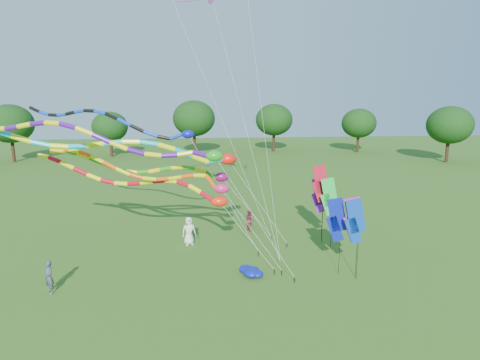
{
  "coord_description": "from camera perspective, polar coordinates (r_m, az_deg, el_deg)",
  "views": [
    {
      "loc": [
        -2.07,
        -17.17,
        9.46
      ],
      "look_at": [
        0.34,
        5.47,
        4.8
      ],
      "focal_mm": 30.0,
      "sensor_mm": 36.0,
      "label": 1
    }
  ],
  "objects": [
    {
      "name": "person_c",
      "position": [
        29.25,
        1.38,
        -5.71
      ],
      "size": [
        0.83,
        0.92,
        1.55
      ],
      "primitive_type": "imported",
      "rotation": [
        0.0,
        0.0,
        1.96
      ],
      "color": "maroon",
      "rests_on": "ground"
    },
    {
      "name": "banner_pole_violet",
      "position": [
        27.45,
        11.22,
        -2.17
      ],
      "size": [
        1.14,
        0.37,
        4.31
      ],
      "rotation": [
        0.0,
        0.0,
        -0.25
      ],
      "color": "black",
      "rests_on": "ground"
    },
    {
      "name": "banner_pole_magenta_b",
      "position": [
        21.86,
        15.89,
        -5.46
      ],
      "size": [
        1.15,
        0.34,
        4.49
      ],
      "rotation": [
        0.0,
        0.0,
        -0.23
      ],
      "color": "black",
      "rests_on": "ground"
    },
    {
      "name": "person_a",
      "position": [
        26.65,
        -7.27,
        -7.19
      ],
      "size": [
        1.03,
        0.81,
        1.86
      ],
      "primitive_type": "imported",
      "rotation": [
        0.0,
        0.0,
        0.26
      ],
      "color": "silver",
      "rests_on": "ground"
    },
    {
      "name": "tree_ring",
      "position": [
        13.2,
        0.89,
        -6.27
      ],
      "size": [
        115.69,
        117.91,
        9.68
      ],
      "color": "#382314",
      "rests_on": "ground"
    },
    {
      "name": "tube_kite_purple",
      "position": [
        20.64,
        -15.51,
        5.0
      ],
      "size": [
        15.04,
        2.74,
        9.0
      ],
      "rotation": [
        0.0,
        0.0,
        -0.16
      ],
      "color": "black",
      "rests_on": "ground"
    },
    {
      "name": "person_b",
      "position": [
        22.31,
        -25.54,
        -12.34
      ],
      "size": [
        0.72,
        0.72,
        1.69
      ],
      "primitive_type": "imported",
      "rotation": [
        0.0,
        0.0,
        -0.8
      ],
      "color": "#3D4555",
      "rests_on": "ground"
    },
    {
      "name": "banner_pole_green",
      "position": [
        25.96,
        12.54,
        -2.34
      ],
      "size": [
        1.15,
        0.31,
        4.61
      ],
      "rotation": [
        0.0,
        0.0,
        -0.2
      ],
      "color": "black",
      "rests_on": "ground"
    },
    {
      "name": "banner_pole_red",
      "position": [
        26.27,
        11.34,
        -0.55
      ],
      "size": [
        1.16,
        0.12,
        5.32
      ],
      "rotation": [
        0.0,
        0.0,
        -0.04
      ],
      "color": "black",
      "rests_on": "ground"
    },
    {
      "name": "tube_kite_orange",
      "position": [
        23.34,
        -12.06,
        0.94
      ],
      "size": [
        13.03,
        5.28,
        7.1
      ],
      "rotation": [
        0.0,
        0.0,
        -0.4
      ],
      "color": "black",
      "rests_on": "ground"
    },
    {
      "name": "banner_pole_blue_b",
      "position": [
        21.69,
        16.03,
        -5.69
      ],
      "size": [
        1.16,
        0.16,
        4.46
      ],
      "rotation": [
        0.0,
        0.0,
        -0.07
      ],
      "color": "black",
      "rests_on": "ground"
    },
    {
      "name": "banner_pole_blue_a",
      "position": [
        22.21,
        13.55,
        -5.55
      ],
      "size": [
        1.14,
        0.38,
        4.31
      ],
      "rotation": [
        0.0,
        0.0,
        -0.27
      ],
      "color": "black",
      "rests_on": "ground"
    },
    {
      "name": "ground",
      "position": [
        19.71,
        0.73,
        -17.11
      ],
      "size": [
        160.0,
        160.0,
        0.0
      ],
      "primitive_type": "plane",
      "color": "#265B18",
      "rests_on": "ground"
    },
    {
      "name": "tube_kite_blue",
      "position": [
        26.12,
        -16.62,
        7.72
      ],
      "size": [
        14.44,
        5.77,
        9.46
      ],
      "rotation": [
        0.0,
        0.0,
        -0.34
      ],
      "color": "black",
      "rests_on": "ground"
    },
    {
      "name": "tube_kite_red",
      "position": [
        23.75,
        -12.66,
        -0.59
      ],
      "size": [
        13.47,
        5.27,
        6.71
      ],
      "rotation": [
        0.0,
        0.0,
        -0.4
      ],
      "color": "black",
      "rests_on": "ground"
    },
    {
      "name": "tube_kite_green",
      "position": [
        25.53,
        -10.75,
        1.48
      ],
      "size": [
        13.33,
        1.11,
        7.07
      ],
      "rotation": [
        0.0,
        0.0,
        0.07
      ],
      "color": "black",
      "rests_on": "ground"
    },
    {
      "name": "tube_kite_cyan",
      "position": [
        23.01,
        -13.99,
        4.28
      ],
      "size": [
        16.85,
        2.3,
        8.92
      ],
      "rotation": [
        0.0,
        0.0,
        0.15
      ],
      "color": "black",
      "rests_on": "ground"
    },
    {
      "name": "blue_nylon_heap",
      "position": [
        22.6,
        2.14,
        -12.64
      ],
      "size": [
        1.17,
        1.23,
        0.41
      ],
      "color": "#0B1A95",
      "rests_on": "ground"
    }
  ]
}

